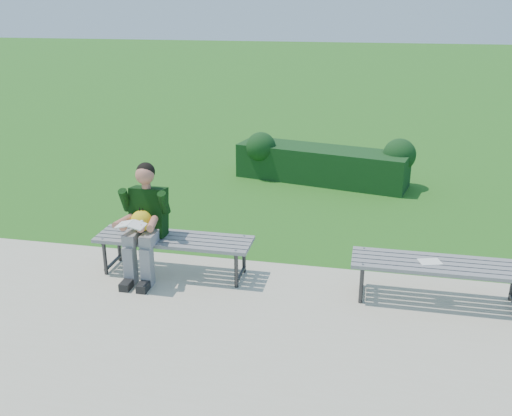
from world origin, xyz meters
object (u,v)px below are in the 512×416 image
bench_right (439,268)px  seated_boy (144,219)px  bench_left (174,242)px  paper_sheet (430,262)px  hedge (324,162)px

bench_right → seated_boy: bearing=-179.6°
bench_left → seated_boy: seated_boy is taller
bench_left → paper_sheet: bench_left is taller
bench_right → seated_boy: 3.24m
hedge → bench_left: 4.24m
bench_right → seated_boy: (-3.22, -0.03, 0.30)m
hedge → paper_sheet: bearing=-70.0°
seated_boy → bench_left: bearing=17.5°
seated_boy → paper_sheet: bearing=0.5°
bench_right → seated_boy: seated_boy is taller
bench_left → bench_right: 2.92m
bench_right → paper_sheet: (-0.10, -0.00, 0.06)m
hedge → seated_boy: bearing=-111.6°
seated_boy → paper_sheet: (3.12, 0.03, -0.24)m
bench_left → bench_right: size_ratio=1.00×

